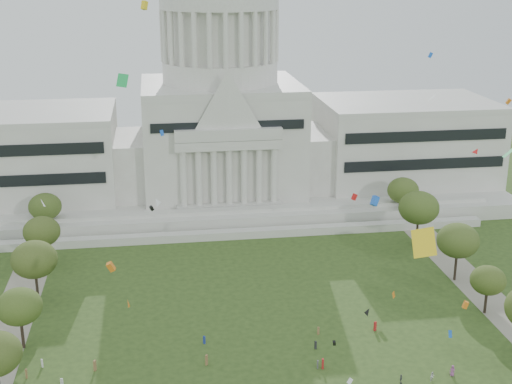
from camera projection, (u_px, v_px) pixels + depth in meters
capitol at (221, 125)px, 203.02m from camera, size 160.00×64.50×91.30m
path_right at (512, 322)px, 137.77m from camera, size 8.00×160.00×0.04m
row_tree_l_3 at (19, 307)px, 126.24m from camera, size 8.12×8.12×11.55m
row_tree_r_3 at (488, 280)px, 139.32m from camera, size 7.01×7.01×9.98m
row_tree_l_4 at (34, 260)px, 143.30m from camera, size 9.29×9.29×13.21m
row_tree_r_4 at (458, 241)px, 153.34m from camera, size 9.19×9.19×13.06m
row_tree_l_5 at (42, 232)px, 160.95m from camera, size 8.33×8.33×11.85m
row_tree_r_5 at (419, 208)px, 171.95m from camera, size 9.82×9.82×13.96m
row_tree_l_6 at (45, 207)px, 177.83m from camera, size 8.19×8.19×11.64m
row_tree_r_6 at (403, 190)px, 189.62m from camera, size 8.42×8.42×11.97m
person_0 at (452, 371)px, 119.72m from camera, size 1.11×0.92×1.94m
person_2 at (433, 376)px, 118.32m from camera, size 0.92×0.77×1.63m
person_10 at (401, 379)px, 117.57m from camera, size 0.89×1.10×1.65m
kite_swarm at (323, 247)px, 99.10m from camera, size 96.83×101.06×61.93m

